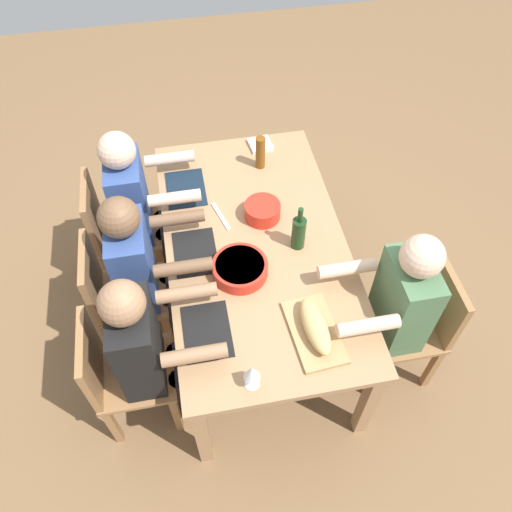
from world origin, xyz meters
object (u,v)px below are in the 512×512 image
chair_far_right (418,321)px  diner_near_right (147,346)px  dining_table (256,253)px  diner_far_right (395,305)px  cutting_board (314,332)px  bread_loaf (315,326)px  diner_near_center (142,265)px  chair_near_right (118,372)px  serving_bowl_fruit (262,210)px  wine_bottle (299,232)px  wine_glass (252,373)px  napkin_stack (260,145)px  chair_near_center (116,292)px  beer_bottle (260,153)px  chair_near_left (115,228)px  serving_bowl_salad (240,268)px  diner_near_left (138,200)px

chair_far_right → diner_near_right: bearing=-90.0°
dining_table → diner_far_right: bearing=51.8°
cutting_board → bread_loaf: size_ratio=1.25×
diner_near_center → chair_near_right: 0.57m
serving_bowl_fruit → wine_bottle: bearing=31.4°
wine_glass → napkin_stack: size_ratio=1.19×
diner_far_right → chair_near_right: bearing=-90.0°
chair_near_right → diner_near_right: bearing=90.0°
diner_far_right → chair_near_center: bearing=-109.0°
diner_near_center → cutting_board: size_ratio=3.00×
wine_bottle → diner_near_center: bearing=-93.5°
bread_loaf → chair_near_right: bearing=-96.0°
chair_far_right → beer_bottle: size_ratio=3.86×
wine_glass → chair_near_right: bearing=-115.5°
chair_near_center → beer_bottle: beer_bottle is taller
chair_near_left → chair_near_right: (1.00, 0.00, 0.00)m
chair_near_left → chair_near_center: 0.50m
chair_near_left → chair_near_right: 1.00m
diner_near_center → napkin_stack: 1.15m
chair_near_center → chair_near_right: bearing=0.0°
wine_bottle → wine_glass: (0.76, -0.39, 0.01)m
bread_loaf → wine_glass: wine_glass is taller
chair_far_right → wine_glass: size_ratio=5.12×
chair_near_right → serving_bowl_salad: chair_near_right is taller
serving_bowl_fruit → beer_bottle: bearing=170.6°
diner_near_center → serving_bowl_fruit: 0.74m
wine_glass → wine_bottle: bearing=152.5°
diner_near_right → chair_near_center: bearing=-159.8°
chair_near_right → wine_glass: wine_glass is taller
wine_bottle → chair_near_left: bearing=-117.9°
chair_near_right → wine_glass: bearing=64.5°
diner_near_left → serving_bowl_salad: diner_near_left is taller
chair_far_right → napkin_stack: chair_far_right is taller
diner_far_right → serving_bowl_salad: size_ratio=4.10×
diner_near_center → serving_bowl_salad: diner_near_center is taller
wine_bottle → cutting_board: bearing=-5.1°
chair_near_left → chair_near_center: size_ratio=1.00×
serving_bowl_salad → diner_near_right: bearing=-58.3°
wine_bottle → beer_bottle: 0.67m
serving_bowl_salad → serving_bowl_fruit: 0.42m
diner_far_right → wine_glass: 0.88m
diner_near_right → serving_bowl_fruit: bearing=134.3°
chair_near_left → beer_bottle: bearing=96.9°
chair_near_right → beer_bottle: 1.52m
diner_near_left → serving_bowl_salad: 0.86m
diner_near_center → serving_bowl_salad: bearing=70.7°
dining_table → wine_bottle: (0.05, 0.22, 0.19)m
serving_bowl_fruit → diner_far_right: bearing=39.0°
chair_near_right → serving_bowl_salad: 0.83m
chair_near_center → serving_bowl_fruit: 0.97m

